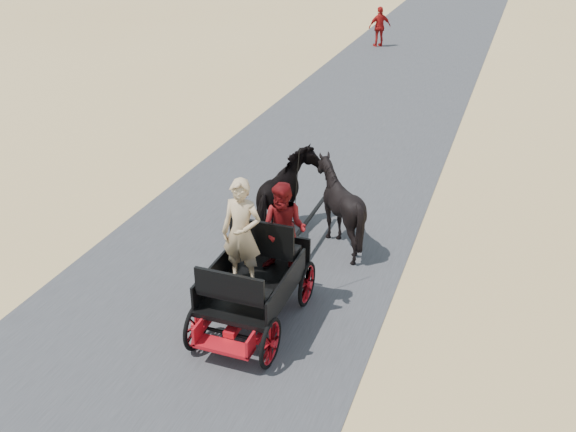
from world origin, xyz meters
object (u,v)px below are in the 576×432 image
(horse_left, at_px, (286,197))
(carriage, at_px, (254,304))
(horse_right, at_px, (339,206))
(pedestrian, at_px, (380,27))

(horse_left, bearing_deg, carriage, 100.39)
(horse_left, xyz_separation_m, horse_right, (1.10, 0.00, 0.00))
(horse_right, bearing_deg, horse_left, 0.00)
(carriage, relative_size, horse_right, 1.41)
(carriage, height_order, pedestrian, pedestrian)
(carriage, xyz_separation_m, horse_right, (0.55, 3.00, 0.49))
(horse_right, bearing_deg, carriage, 79.61)
(horse_left, height_order, pedestrian, pedestrian)
(horse_left, distance_m, horse_right, 1.10)
(horse_right, xyz_separation_m, pedestrian, (-3.23, 17.63, 0.01))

